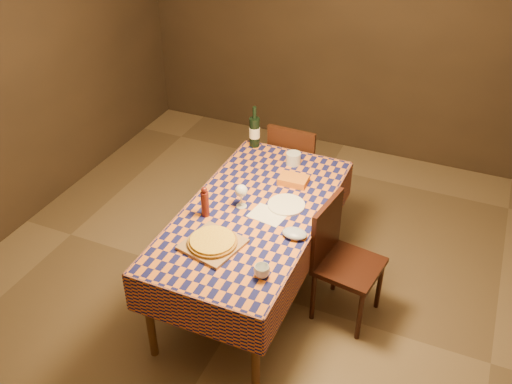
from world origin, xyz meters
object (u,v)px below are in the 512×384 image
pizza (213,241)px  wine_bottle (255,131)px  dining_table (253,220)px  cutting_board (213,244)px  chair_right (339,254)px  white_plate (286,205)px  bowl (293,179)px  chair_far (295,165)px

pizza → wine_bottle: size_ratio=1.13×
pizza → wine_bottle: (-0.28, 1.31, 0.10)m
dining_table → wine_bottle: wine_bottle is taller
dining_table → wine_bottle: 0.95m
cutting_board → chair_right: bearing=36.6°
wine_bottle → white_plate: size_ratio=1.33×
cutting_board → pizza: 0.03m
cutting_board → dining_table: bearing=79.2°
pizza → chair_right: bearing=36.6°
wine_bottle → chair_right: 1.32m
white_plate → chair_right: 0.51m
bowl → wine_bottle: wine_bottle is taller
chair_far → wine_bottle: bearing=-142.6°
pizza → chair_far: chair_far is taller
chair_far → pizza: bearing=-90.5°
dining_table → pizza: size_ratio=4.57×
cutting_board → wine_bottle: bearing=101.9°
cutting_board → white_plate: 0.67m
bowl → chair_right: bearing=-37.4°
bowl → white_plate: (0.07, -0.31, -0.02)m
bowl → pizza: bearing=-102.9°
bowl → chair_right: 0.69m
white_plate → chair_right: size_ratio=0.29×
white_plate → chair_right: chair_right is taller
wine_bottle → chair_right: (0.99, -0.78, -0.38)m
bowl → chair_far: chair_far is taller
chair_far → cutting_board: bearing=-90.5°
dining_table → pizza: pizza is taller
bowl → chair_right: chair_right is taller
dining_table → chair_right: bearing=6.9°
dining_table → chair_far: size_ratio=1.98×
dining_table → white_plate: bearing=38.4°
white_plate → wine_bottle: bearing=128.2°
wine_bottle → bowl: bearing=-39.0°
wine_bottle → chair_right: size_ratio=0.38×
pizza → bowl: bearing=77.1°
pizza → bowl: pizza is taller
chair_far → chair_right: 1.22m
dining_table → cutting_board: 0.47m
dining_table → bowl: bearing=75.0°
chair_far → white_plate: bearing=-74.0°
pizza → wine_bottle: 1.34m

